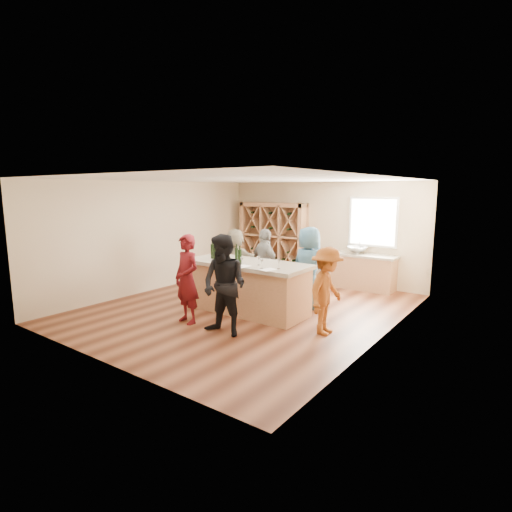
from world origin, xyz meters
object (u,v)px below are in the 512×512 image
Objects in this scene: wine_rack at (273,239)px; person_far_right at (309,268)px; wine_bottle_a at (212,251)px; person_near_right at (224,285)px; person_server at (327,291)px; sink at (357,250)px; wine_bottle_b at (215,252)px; person_far_mid at (265,265)px; person_far_left at (236,261)px; wine_bottle_c at (224,253)px; tasting_counter_base at (247,289)px; wine_bottle_f at (240,257)px; person_near_left at (187,279)px; wine_bottle_e at (237,255)px.

person_far_right is (2.55, -2.42, -0.20)m from wine_rack.
wine_bottle_a is 2.14m from person_far_right.
person_near_right is 1.14× the size of person_server.
person_far_right is (-0.15, -2.35, -0.12)m from sink.
person_far_mid is (0.51, 1.16, -0.40)m from wine_bottle_b.
sink is at bearing -147.90° from person_far_left.
wine_bottle_b is at bearing -122.87° from wine_bottle_c.
sink is at bearing 64.09° from wine_bottle_b.
wine_bottle_f is (0.05, -0.30, 0.73)m from tasting_counter_base.
person_server is at bearing -3.88° from wine_bottle_c.
person_near_left reaches higher than person_far_mid.
person_far_mid reaches higher than wine_bottle_f.
person_near_left reaches higher than wine_bottle_c.
tasting_counter_base is at bearing 7.40° from wine_bottle_a.
person_far_left is at bearing 116.39° from person_near_left.
wine_bottle_c is 0.16× the size of person_far_right.
wine_bottle_b is at bearing 87.81° from person_server.
person_server is (2.16, -0.13, -0.43)m from wine_bottle_e.
person_server is 0.97× the size of person_far_left.
person_far_right is (1.78, 1.14, -0.34)m from wine_bottle_a.
wine_bottle_a is 1.31m from person_far_mid.
person_far_right is at bearing 78.22° from person_near_right.
person_server is at bearing -75.86° from sink.
wine_bottle_c is at bearing -115.54° from sink.
wine_bottle_e is 1.62m from person_far_left.
person_far_right is at bearing -153.69° from person_far_mid.
person_far_left is (-2.11, 0.07, -0.08)m from person_far_right.
wine_rack is 1.35× the size of person_far_left.
wine_rack is at bearing 178.51° from sink.
person_far_right reaches higher than wine_bottle_b.
wine_bottle_c is at bearing 83.97° from person_server.
wine_bottle_a is (0.77, -3.56, 0.14)m from wine_rack.
person_far_left is (-1.72, 2.44, -0.09)m from person_near_right.
wine_bottle_b is 0.51m from wine_bottle_e.
wine_bottle_e is (0.50, 0.12, -0.02)m from wine_bottle_b.
sink is 4.02m from wine_bottle_b.
wine_bottle_c is (1.06, -3.51, 0.12)m from wine_rack.
person_near_right reaches higher than person_far_right.
sink is 4.75m from person_near_right.
person_server is 5.29× the size of wine_bottle_f.
wine_bottle_f is (0.92, -0.19, -0.01)m from wine_bottle_a.
person_far_mid is (1.46, -2.52, -0.25)m from wine_rack.
person_far_right is 5.98× the size of wine_bottle_f.
person_near_left is at bearing -76.43° from wine_rack.
person_server is at bearing 2.13° from wine_bottle_f.
person_far_right reaches higher than wine_bottle_c.
sink is 3.71m from wine_bottle_e.
person_far_mid reaches higher than tasting_counter_base.
tasting_counter_base is 1.49× the size of person_near_left.
wine_bottle_c is at bearing 103.62° from person_near_left.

